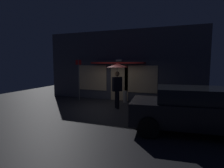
{
  "coord_description": "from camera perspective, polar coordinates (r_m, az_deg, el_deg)",
  "views": [
    {
      "loc": [
        3.48,
        -8.32,
        2.23
      ],
      "look_at": [
        0.27,
        0.18,
        1.23
      ],
      "focal_mm": 29.02,
      "sensor_mm": 36.0,
      "label": 1
    }
  ],
  "objects": [
    {
      "name": "street_sign_post",
      "position": [
        11.42,
        -10.39,
        2.33
      ],
      "size": [
        0.4,
        0.07,
        2.59
      ],
      "color": "#595B60",
      "rests_on": "ground"
    },
    {
      "name": "ground_plane",
      "position": [
        9.29,
        -1.98,
        -7.6
      ],
      "size": [
        18.0,
        18.0,
        0.0
      ],
      "primitive_type": "plane",
      "color": "#26262B"
    },
    {
      "name": "parked_car",
      "position": [
        6.54,
        23.66,
        -7.27
      ],
      "size": [
        4.05,
        2.33,
        1.47
      ],
      "rotation": [
        0.0,
        0.0,
        0.11
      ],
      "color": "black",
      "rests_on": "ground"
    },
    {
      "name": "person_with_umbrella",
      "position": [
        9.0,
        1.63,
        3.26
      ],
      "size": [
        1.1,
        1.1,
        2.26
      ],
      "rotation": [
        0.0,
        0.0,
        0.72
      ],
      "color": "black",
      "rests_on": "ground"
    },
    {
      "name": "building_facade",
      "position": [
        11.21,
        2.59,
        5.71
      ],
      "size": [
        9.83,
        1.0,
        4.27
      ],
      "color": "#4C4C56",
      "rests_on": "ground"
    },
    {
      "name": "sidewalk_bollard",
      "position": [
        10.61,
        4.12,
        -3.98
      ],
      "size": [
        0.24,
        0.24,
        0.68
      ],
      "primitive_type": "cylinder",
      "color": "#B2A899",
      "rests_on": "ground"
    }
  ]
}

